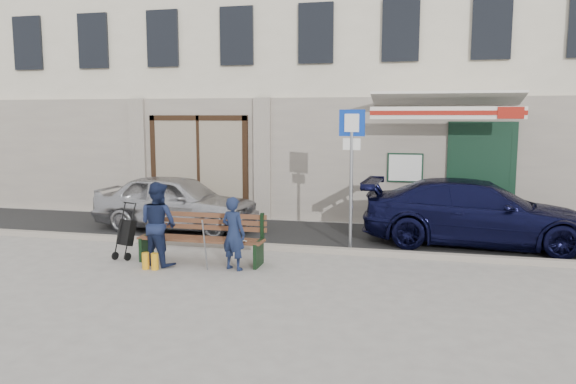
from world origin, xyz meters
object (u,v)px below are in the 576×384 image
(woman, at_px, (158,224))
(man, at_px, (233,233))
(parking_sign, at_px, (352,156))
(stroller, at_px, (126,234))
(car_navy, at_px, (478,213))
(bench, at_px, (199,238))
(car_silver, at_px, (177,202))

(woman, bearing_deg, man, -159.55)
(parking_sign, xyz_separation_m, man, (-1.84, -1.97, -1.28))
(woman, distance_m, stroller, 0.96)
(car_navy, height_order, stroller, car_navy)
(parking_sign, relative_size, bench, 1.19)
(man, distance_m, woman, 1.45)
(bench, xyz_separation_m, stroller, (-1.50, 0.00, 0.02))
(car_silver, bearing_deg, stroller, -172.46)
(car_navy, xyz_separation_m, woman, (-5.86, -3.05, 0.07))
(car_navy, relative_size, parking_sign, 1.68)
(bench, bearing_deg, parking_sign, 31.99)
(car_navy, bearing_deg, stroller, 114.90)
(parking_sign, height_order, stroller, parking_sign)
(man, xyz_separation_m, woman, (-1.45, -0.01, 0.11))
(car_navy, bearing_deg, car_silver, 92.51)
(car_navy, xyz_separation_m, man, (-4.41, -3.04, -0.04))
(car_silver, relative_size, parking_sign, 1.39)
(bench, bearing_deg, woman, -153.12)
(car_navy, relative_size, woman, 3.11)
(car_navy, distance_m, man, 5.35)
(car_silver, relative_size, bench, 1.66)
(bench, relative_size, man, 1.82)
(bench, distance_m, man, 0.88)
(car_silver, bearing_deg, bench, -144.91)
(man, relative_size, stroller, 1.24)
(man, bearing_deg, stroller, 10.95)
(bench, xyz_separation_m, woman, (-0.65, -0.33, 0.31))
(parking_sign, bearing_deg, car_navy, 31.77)
(car_navy, bearing_deg, woman, 120.34)
(parking_sign, height_order, woman, parking_sign)
(car_silver, xyz_separation_m, stroller, (0.21, -2.76, -0.20))
(woman, bearing_deg, parking_sign, -128.73)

